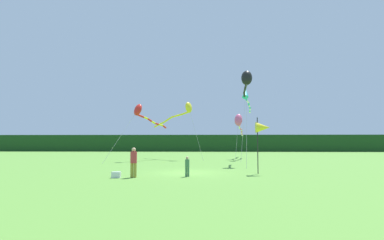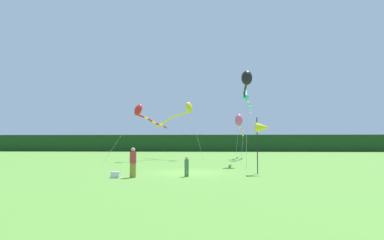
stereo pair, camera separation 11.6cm
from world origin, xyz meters
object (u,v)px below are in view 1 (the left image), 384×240
Objects in this scene: person_adult at (134,161)px; kite_yellow at (183,111)px; kite_rainbow at (239,122)px; kite_cyan at (246,97)px; kite_red at (141,112)px; cooler_box at (116,175)px; banner_flag_pole at (263,128)px; person_child at (187,165)px; kite_black at (247,79)px.

person_adult is 0.25× the size of kite_yellow.
kite_cyan reaches higher than kite_rainbow.
person_adult is 15.92m from kite_red.
kite_rainbow reaches higher than cooler_box.
kite_red is at bearing 129.90° from banner_flag_pole.
cooler_box is at bearing -114.49° from kite_rainbow.
banner_flag_pole is (4.78, 1.78, 2.28)m from person_child.
kite_cyan reaches higher than person_child.
kite_red is (-10.64, 12.72, 2.28)m from banner_flag_pole.
kite_black is (7.87, 9.88, 6.72)m from person_adult.
kite_yellow reaches higher than cooler_box.
person_adult is 0.20× the size of kite_rainbow.
person_adult is 21.89m from kite_rainbow.
kite_black is (4.80, 9.29, 7.02)m from person_child.
person_child is 18.40m from kite_yellow.
kite_black is (-0.38, -10.10, 3.21)m from kite_rainbow.
person_child is at bearing 11.18° from cooler_box.
kite_red is (-2.79, 15.09, 4.26)m from person_adult.
person_child is 0.12× the size of kite_cyan.
kite_rainbow is at bearing 132.42° from kite_cyan.
kite_black reaches higher than cooler_box.
person_adult is 18.88m from kite_yellow.
person_child reaches higher than cooler_box.
kite_red is at bearing 153.95° from kite_black.
kite_red is 12.10m from kite_rainbow.
banner_flag_pole is 0.42× the size of kite_black.
person_child is at bearing 10.82° from person_adult.
kite_yellow is at bearing 127.19° from kite_black.
cooler_box is 0.06× the size of kite_red.
kite_cyan is at bearing 18.51° from kite_red.
banner_flag_pole is at bearing -90.18° from kite_black.
kite_rainbow is 0.85× the size of kite_cyan.
cooler_box is 19.39m from kite_yellow.
kite_cyan reaches higher than person_adult.
person_adult is at bearing -115.48° from kite_cyan.
banner_flag_pole is (8.78, 2.57, 2.76)m from cooler_box.
person_child is 20.59m from kite_cyan.
kite_yellow is 0.66× the size of kite_cyan.
person_child is 2.44× the size of cooler_box.
kite_red is 12.73m from kite_cyan.
banner_flag_pole reaches higher than person_adult.
kite_red is at bearing 96.90° from cooler_box.
banner_flag_pole is at bearing 20.41° from person_child.
kite_rainbow is at bearing 23.87° from kite_red.
kite_red is (-5.86, 14.50, 4.56)m from person_child.
kite_rainbow reaches higher than person_child.
kite_yellow is (-1.52, 17.63, 5.03)m from person_child.
kite_red is at bearing 111.99° from person_child.
cooler_box is (-4.00, -0.79, -0.49)m from person_child.
kite_black reaches higher than banner_flag_pole.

